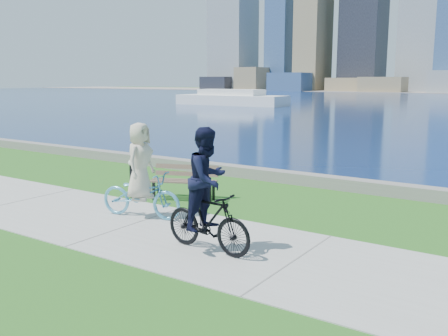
% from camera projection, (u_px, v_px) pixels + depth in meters
% --- Properties ---
extents(ground, '(320.00, 320.00, 0.00)m').
position_uv_depth(ground, '(130.00, 226.00, 11.04)').
color(ground, '#1F5616').
rests_on(ground, ground).
extents(concrete_path, '(80.00, 3.50, 0.02)m').
position_uv_depth(concrete_path, '(130.00, 225.00, 11.04)').
color(concrete_path, '#9C9D98').
rests_on(concrete_path, ground).
extents(seawall, '(90.00, 0.50, 0.35)m').
position_uv_depth(seawall, '(267.00, 174.00, 16.07)').
color(seawall, slate).
rests_on(seawall, ground).
extents(ferry_near, '(14.52, 4.15, 1.97)m').
position_uv_depth(ferry_near, '(231.00, 99.00, 62.60)').
color(ferry_near, white).
rests_on(ferry_near, ground).
extents(park_bench, '(1.87, 1.22, 0.92)m').
position_uv_depth(park_bench, '(185.00, 179.00, 13.41)').
color(park_bench, black).
rests_on(park_bench, ground).
extents(bollard_lamp, '(0.17, 0.17, 1.06)m').
position_uv_depth(bollard_lamp, '(132.00, 176.00, 13.60)').
color(bollard_lamp, black).
rests_on(bollard_lamp, ground).
extents(cyclist_woman, '(1.12, 2.15, 2.21)m').
position_uv_depth(cyclist_woman, '(141.00, 183.00, 11.54)').
color(cyclist_woman, '#57ACD3').
rests_on(cyclist_woman, ground).
extents(cyclist_man, '(0.76, 1.96, 2.33)m').
position_uv_depth(cyclist_man, '(208.00, 200.00, 9.20)').
color(cyclist_man, black).
rests_on(cyclist_man, ground).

